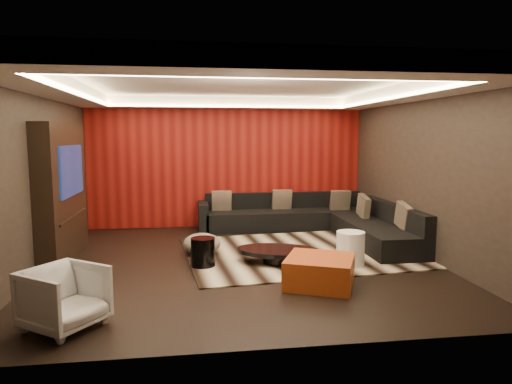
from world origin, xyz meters
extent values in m
cube|color=black|center=(0.00, 0.00, -0.01)|extent=(6.00, 6.00, 0.02)
cube|color=silver|center=(0.00, 0.00, 2.81)|extent=(6.00, 6.00, 0.02)
cube|color=black|center=(0.00, 3.01, 1.40)|extent=(6.00, 0.02, 2.80)
cube|color=black|center=(-3.01, 0.00, 1.40)|extent=(0.02, 6.00, 2.80)
cube|color=black|center=(3.01, 0.00, 1.40)|extent=(0.02, 6.00, 2.80)
cube|color=#6B0C0A|center=(0.00, 2.97, 1.40)|extent=(5.98, 0.05, 2.78)
cube|color=silver|center=(0.00, 2.70, 2.69)|extent=(6.00, 0.60, 0.22)
cube|color=silver|center=(0.00, -2.70, 2.69)|extent=(6.00, 0.60, 0.22)
cube|color=silver|center=(-2.70, 0.00, 2.69)|extent=(0.60, 4.80, 0.22)
cube|color=silver|center=(2.70, 0.00, 2.69)|extent=(0.60, 4.80, 0.22)
cube|color=#FFD899|center=(0.00, 2.36, 2.60)|extent=(4.80, 0.08, 0.04)
cube|color=#FFD899|center=(0.00, -2.36, 2.60)|extent=(4.80, 0.08, 0.04)
cube|color=#FFD899|center=(-2.36, 0.00, 2.60)|extent=(0.08, 4.80, 0.04)
cube|color=#FFD899|center=(2.36, 0.00, 2.60)|extent=(0.08, 4.80, 0.04)
cube|color=black|center=(-2.85, 0.60, 1.10)|extent=(0.30, 2.00, 2.20)
cube|color=black|center=(-2.69, 0.60, 1.45)|extent=(0.04, 1.30, 0.80)
cube|color=black|center=(-2.69, 0.60, 0.70)|extent=(0.04, 1.60, 0.04)
cube|color=beige|center=(1.12, 0.48, 0.01)|extent=(4.29, 3.40, 0.02)
cylinder|color=black|center=(0.54, -0.17, 0.13)|extent=(1.67, 1.67, 0.22)
cylinder|color=black|center=(-0.63, -0.18, 0.24)|extent=(0.38, 0.38, 0.44)
ellipsoid|color=beige|center=(-0.63, 0.55, 0.19)|extent=(0.76, 0.76, 0.35)
cylinder|color=white|center=(1.62, -0.44, 0.27)|extent=(0.50, 0.50, 0.54)
cube|color=#964C13|center=(0.90, -1.26, 0.19)|extent=(1.14, 1.14, 0.39)
imported|color=silver|center=(-2.12, -2.23, 0.33)|extent=(0.99, 0.99, 0.65)
cube|color=black|center=(1.25, 2.55, 0.20)|extent=(3.50, 0.90, 0.40)
cube|color=black|center=(1.25, 2.90, 0.57)|extent=(3.50, 0.20, 0.35)
cube|color=black|center=(2.55, 0.80, 0.20)|extent=(0.90, 2.60, 0.40)
cube|color=black|center=(2.90, 0.80, 0.57)|extent=(0.20, 2.60, 0.35)
cube|color=black|center=(-0.55, 2.55, 0.30)|extent=(0.20, 0.90, 0.60)
cube|color=tan|center=(-0.15, 2.66, 0.62)|extent=(0.42, 0.20, 0.44)
cube|color=tan|center=(2.39, 2.36, 0.62)|extent=(0.42, 0.20, 0.44)
cube|color=tan|center=(1.17, 2.66, 0.62)|extent=(0.42, 0.20, 0.44)
cube|color=tan|center=(2.56, 1.44, 0.62)|extent=(0.12, 0.50, 0.50)
cube|color=tan|center=(2.84, 0.31, 0.62)|extent=(0.12, 0.50, 0.50)
camera|label=1|loc=(-0.79, -7.03, 2.00)|focal=32.00mm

